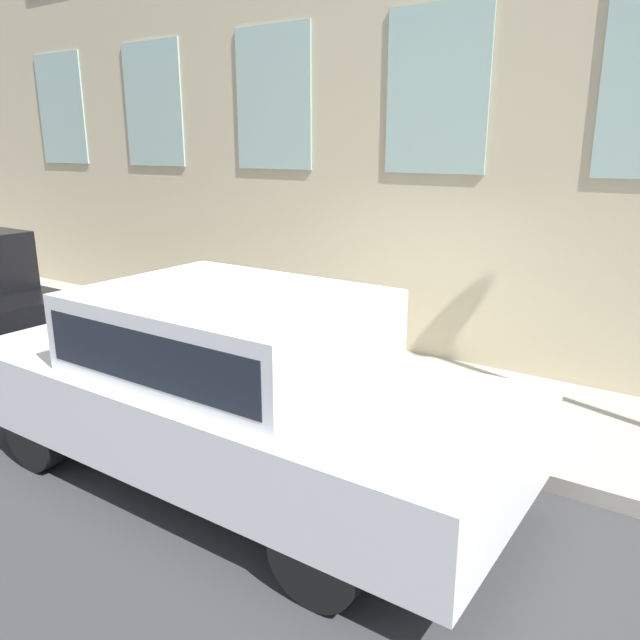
% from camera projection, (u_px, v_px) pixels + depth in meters
% --- Properties ---
extents(ground_plane, '(80.00, 80.00, 0.00)m').
position_uv_depth(ground_plane, '(329.00, 427.00, 6.52)').
color(ground_plane, '#38383A').
extents(sidewalk, '(2.30, 60.00, 0.16)m').
position_uv_depth(sidewalk, '(383.00, 386.00, 7.41)').
color(sidewalk, '#A8A093').
rests_on(sidewalk, ground_plane).
extents(fire_hydrant, '(0.28, 0.41, 0.67)m').
position_uv_depth(fire_hydrant, '(340.00, 365.00, 6.91)').
color(fire_hydrant, gold).
rests_on(fire_hydrant, sidewalk).
extents(person, '(0.30, 0.20, 1.23)m').
position_uv_depth(person, '(301.00, 316.00, 7.34)').
color(person, '#232328').
rests_on(person, sidewalk).
extents(parked_car_white_near, '(2.09, 4.99, 1.67)m').
position_uv_depth(parked_car_white_near, '(232.00, 377.00, 5.38)').
color(parked_car_white_near, black).
rests_on(parked_car_white_near, ground_plane).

